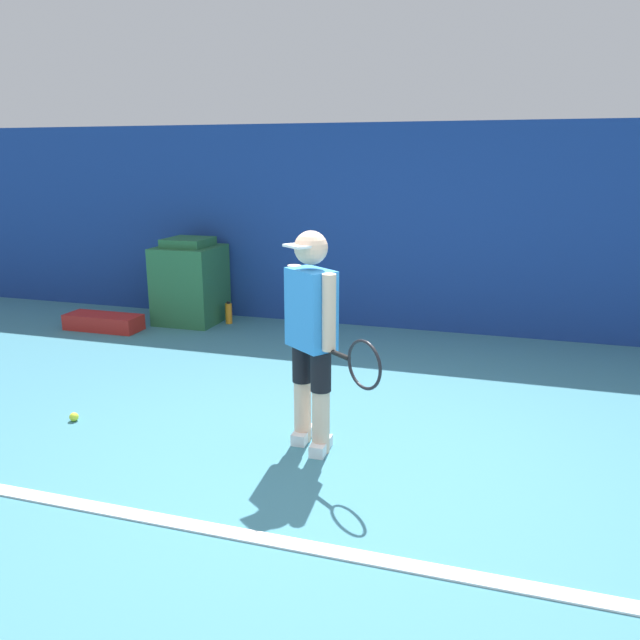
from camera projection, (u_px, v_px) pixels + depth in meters
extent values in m
plane|color=teal|center=(315.00, 470.00, 4.00)|extent=(24.00, 24.00, 0.00)
cube|color=navy|center=(410.00, 229.00, 7.03)|extent=(24.00, 0.10, 2.31)
cube|color=white|center=(269.00, 540.00, 3.26)|extent=(21.60, 0.10, 0.01)
cylinder|color=beige|center=(303.00, 411.00, 4.37)|extent=(0.12, 0.12, 0.44)
cylinder|color=black|center=(302.00, 363.00, 4.27)|extent=(0.14, 0.14, 0.27)
cube|color=white|center=(303.00, 435.00, 4.41)|extent=(0.10, 0.24, 0.08)
cylinder|color=beige|center=(321.00, 421.00, 4.19)|extent=(0.12, 0.12, 0.44)
cylinder|color=black|center=(321.00, 371.00, 4.10)|extent=(0.14, 0.14, 0.27)
cube|color=white|center=(321.00, 446.00, 4.24)|extent=(0.10, 0.24, 0.08)
cube|color=#338CE0|center=(311.00, 309.00, 4.09)|extent=(0.39, 0.37, 0.53)
sphere|color=beige|center=(311.00, 248.00, 3.98)|extent=(0.22, 0.22, 0.22)
cube|color=white|center=(298.00, 246.00, 3.92)|extent=(0.22, 0.20, 0.02)
cylinder|color=beige|center=(295.00, 301.00, 4.24)|extent=(0.09, 0.09, 0.50)
cylinder|color=beige|center=(329.00, 313.00, 3.93)|extent=(0.09, 0.09, 0.50)
cylinder|color=black|center=(339.00, 354.00, 3.91)|extent=(0.19, 0.15, 0.03)
torus|color=black|center=(364.00, 365.00, 3.71)|extent=(0.26, 0.20, 0.31)
sphere|color=#D1E533|center=(74.00, 417.00, 4.73)|extent=(0.07, 0.07, 0.07)
cube|color=#28663D|center=(190.00, 284.00, 7.50)|extent=(0.71, 0.73, 0.92)
cube|color=#28663D|center=(188.00, 242.00, 7.37)|extent=(0.50, 0.51, 0.10)
cube|color=#B2231E|center=(104.00, 322.00, 7.22)|extent=(0.89, 0.33, 0.18)
cylinder|color=orange|center=(229.00, 313.00, 7.49)|extent=(0.08, 0.08, 0.24)
cylinder|color=black|center=(228.00, 303.00, 7.45)|extent=(0.04, 0.04, 0.02)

